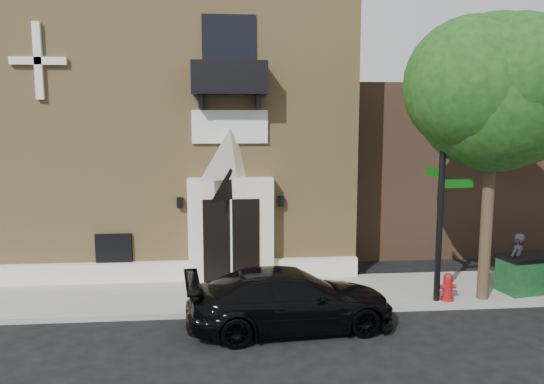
{
  "coord_description": "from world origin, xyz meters",
  "views": [
    {
      "loc": [
        -1.18,
        -13.28,
        5.19
      ],
      "look_at": [
        0.2,
        2.0,
        3.02
      ],
      "focal_mm": 35.0,
      "sensor_mm": 36.0,
      "label": 1
    }
  ],
  "objects_px": {
    "street_sign": "(442,187)",
    "fire_hydrant": "(448,287)",
    "black_sedan": "(290,299)",
    "pedestrian_near": "(516,262)",
    "dumpster": "(528,273)"
  },
  "relations": [
    {
      "from": "pedestrian_near",
      "to": "fire_hydrant",
      "type": "bearing_deg",
      "value": -22.37
    },
    {
      "from": "dumpster",
      "to": "street_sign",
      "type": "bearing_deg",
      "value": 178.83
    },
    {
      "from": "fire_hydrant",
      "to": "dumpster",
      "type": "relative_size",
      "value": 0.44
    },
    {
      "from": "street_sign",
      "to": "dumpster",
      "type": "bearing_deg",
      "value": 4.94
    },
    {
      "from": "black_sedan",
      "to": "pedestrian_near",
      "type": "relative_size",
      "value": 2.99
    },
    {
      "from": "black_sedan",
      "to": "dumpster",
      "type": "bearing_deg",
      "value": -82.61
    },
    {
      "from": "black_sedan",
      "to": "pedestrian_near",
      "type": "bearing_deg",
      "value": -81.47
    },
    {
      "from": "fire_hydrant",
      "to": "black_sedan",
      "type": "bearing_deg",
      "value": -165.17
    },
    {
      "from": "street_sign",
      "to": "fire_hydrant",
      "type": "bearing_deg",
      "value": -14.87
    },
    {
      "from": "black_sedan",
      "to": "dumpster",
      "type": "relative_size",
      "value": 2.86
    },
    {
      "from": "black_sedan",
      "to": "dumpster",
      "type": "xyz_separation_m",
      "value": [
        7.19,
        1.74,
        -0.05
      ]
    },
    {
      "from": "fire_hydrant",
      "to": "pedestrian_near",
      "type": "xyz_separation_m",
      "value": [
        2.29,
        0.59,
        0.47
      ]
    },
    {
      "from": "black_sedan",
      "to": "fire_hydrant",
      "type": "distance_m",
      "value": 4.7
    },
    {
      "from": "street_sign",
      "to": "fire_hydrant",
      "type": "height_order",
      "value": "street_sign"
    },
    {
      "from": "fire_hydrant",
      "to": "pedestrian_near",
      "type": "bearing_deg",
      "value": 14.48
    }
  ]
}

